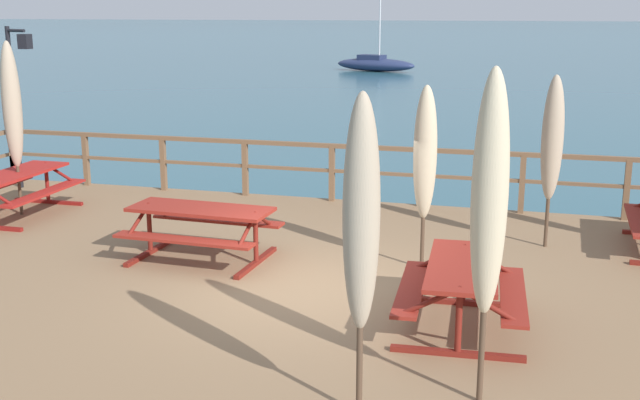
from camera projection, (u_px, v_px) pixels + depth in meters
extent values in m
plane|color=#2D5B6B|center=(305.00, 337.00, 10.41)|extent=(600.00, 600.00, 0.00)
cube|color=#846647|center=(305.00, 313.00, 10.33)|extent=(15.88, 9.74, 0.70)
cube|color=brown|center=(378.00, 148.00, 14.43)|extent=(15.58, 0.09, 0.08)
cube|color=brown|center=(377.00, 173.00, 14.54)|extent=(15.58, 0.07, 0.06)
cube|color=brown|center=(13.00, 156.00, 16.55)|extent=(0.10, 0.10, 1.05)
cube|color=brown|center=(86.00, 160.00, 16.11)|extent=(0.10, 0.10, 1.05)
cube|color=brown|center=(163.00, 164.00, 15.66)|extent=(0.10, 0.10, 1.05)
cube|color=brown|center=(245.00, 169.00, 15.22)|extent=(0.10, 0.10, 1.05)
cube|color=brown|center=(332.00, 173.00, 14.77)|extent=(0.10, 0.10, 1.05)
cube|color=brown|center=(424.00, 179.00, 14.33)|extent=(0.10, 0.10, 1.05)
cube|color=brown|center=(522.00, 184.00, 13.88)|extent=(0.10, 0.10, 1.05)
cube|color=brown|center=(627.00, 190.00, 13.43)|extent=(0.10, 0.10, 1.05)
cube|color=brown|center=(13.00, 156.00, 16.55)|extent=(0.10, 0.10, 1.05)
cube|color=maroon|center=(638.00, 220.00, 11.81)|extent=(0.34, 2.02, 0.04)
cube|color=maroon|center=(15.00, 174.00, 13.67)|extent=(0.78, 2.18, 0.05)
cube|color=maroon|center=(45.00, 193.00, 13.60)|extent=(0.30, 2.18, 0.04)
cube|color=maroon|center=(49.00, 202.00, 14.69)|extent=(1.40, 0.09, 0.06)
cylinder|color=maroon|center=(47.00, 184.00, 14.61)|extent=(0.07, 0.07, 0.74)
cylinder|color=maroon|center=(60.00, 173.00, 14.49)|extent=(0.63, 0.06, 0.37)
cylinder|color=maroon|center=(33.00, 171.00, 14.63)|extent=(0.63, 0.06, 0.37)
cube|color=maroon|center=(201.00, 209.00, 11.25)|extent=(2.08, 0.85, 0.05)
cube|color=maroon|center=(183.00, 240.00, 10.81)|extent=(2.06, 0.37, 0.04)
cube|color=maroon|center=(218.00, 220.00, 11.84)|extent=(2.06, 0.37, 0.04)
cube|color=maroon|center=(151.00, 251.00, 11.67)|extent=(0.14, 1.40, 0.06)
cylinder|color=maroon|center=(150.00, 229.00, 11.59)|extent=(0.07, 0.07, 0.74)
cylinder|color=maroon|center=(139.00, 220.00, 11.28)|extent=(0.08, 0.63, 0.37)
cylinder|color=maroon|center=(158.00, 210.00, 11.80)|extent=(0.08, 0.63, 0.37)
cube|color=maroon|center=(256.00, 262.00, 11.17)|extent=(0.14, 1.40, 0.06)
cylinder|color=maroon|center=(256.00, 239.00, 11.09)|extent=(0.07, 0.07, 0.74)
cylinder|color=maroon|center=(248.00, 229.00, 10.78)|extent=(0.08, 0.63, 0.37)
cylinder|color=maroon|center=(263.00, 219.00, 11.30)|extent=(0.08, 0.63, 0.37)
cube|color=maroon|center=(463.00, 266.00, 8.76)|extent=(0.87, 1.91, 0.05)
cube|color=maroon|center=(513.00, 295.00, 8.72)|extent=(0.39, 1.88, 0.04)
cube|color=maroon|center=(412.00, 288.00, 8.95)|extent=(0.39, 1.88, 0.04)
cube|color=maroon|center=(457.00, 353.00, 8.21)|extent=(1.40, 0.16, 0.06)
cylinder|color=maroon|center=(459.00, 323.00, 8.13)|extent=(0.07, 0.07, 0.74)
cylinder|color=maroon|center=(487.00, 305.00, 8.03)|extent=(0.63, 0.09, 0.37)
cylinder|color=maroon|center=(432.00, 301.00, 8.14)|extent=(0.63, 0.09, 0.37)
cube|color=maroon|center=(462.00, 302.00, 9.65)|extent=(1.40, 0.16, 0.06)
cylinder|color=maroon|center=(464.00, 276.00, 9.57)|extent=(0.07, 0.07, 0.74)
cylinder|color=maroon|center=(488.00, 260.00, 9.46)|extent=(0.63, 0.09, 0.37)
cylinder|color=maroon|center=(441.00, 257.00, 9.57)|extent=(0.63, 0.09, 0.37)
cylinder|color=#4C3828|center=(15.00, 134.00, 13.56)|extent=(0.06, 0.06, 2.85)
ellipsoid|color=tan|center=(12.00, 105.00, 13.44)|extent=(0.32, 0.32, 2.17)
cylinder|color=#685B4C|center=(13.00, 115.00, 13.48)|extent=(0.21, 0.21, 0.05)
cone|color=#4C3828|center=(6.00, 46.00, 13.21)|extent=(0.10, 0.10, 0.14)
cylinder|color=#4C3828|center=(424.00, 184.00, 10.75)|extent=(0.06, 0.06, 2.41)
ellipsoid|color=#CCB793|center=(425.00, 153.00, 10.65)|extent=(0.32, 0.32, 1.83)
cylinder|color=#7A6E58|center=(425.00, 163.00, 10.68)|extent=(0.21, 0.21, 0.05)
cone|color=#4C3828|center=(427.00, 90.00, 10.45)|extent=(0.10, 0.10, 0.14)
cylinder|color=#4C3828|center=(550.00, 167.00, 11.74)|extent=(0.06, 0.06, 2.46)
ellipsoid|color=tan|center=(552.00, 138.00, 11.64)|extent=(0.32, 0.32, 1.87)
cylinder|color=#685B4C|center=(552.00, 148.00, 11.67)|extent=(0.21, 0.21, 0.05)
cone|color=#4C3828|center=(557.00, 79.00, 11.43)|extent=(0.10, 0.10, 0.14)
cylinder|color=#4C3828|center=(361.00, 269.00, 6.74)|extent=(0.06, 0.06, 2.72)
ellipsoid|color=tan|center=(361.00, 214.00, 6.62)|extent=(0.32, 0.32, 2.07)
cylinder|color=#685B4C|center=(361.00, 232.00, 6.66)|extent=(0.21, 0.21, 0.05)
cone|color=#4C3828|center=(363.00, 101.00, 6.40)|extent=(0.10, 0.10, 0.14)
cylinder|color=#4C3828|center=(487.00, 251.00, 6.94)|extent=(0.06, 0.06, 2.90)
ellipsoid|color=#CCB793|center=(490.00, 194.00, 6.82)|extent=(0.32, 0.32, 2.20)
cylinder|color=#7A6E58|center=(489.00, 213.00, 6.85)|extent=(0.21, 0.21, 0.05)
cone|color=#4C3828|center=(496.00, 77.00, 6.58)|extent=(0.10, 0.10, 0.14)
cylinder|color=black|center=(14.00, 109.00, 15.64)|extent=(0.09, 0.09, 3.20)
cylinder|color=black|center=(16.00, 31.00, 15.13)|extent=(0.54, 0.25, 0.06)
cube|color=black|center=(25.00, 41.00, 15.02)|extent=(0.20, 0.20, 0.28)
sphere|color=#F4E08C|center=(25.00, 41.00, 15.02)|extent=(0.14, 0.14, 0.14)
ellipsoid|color=navy|center=(375.00, 65.00, 55.02)|extent=(6.23, 3.35, 0.90)
cube|color=#202949|center=(372.00, 57.00, 55.06)|extent=(2.04, 1.57, 0.36)
cylinder|color=silver|center=(380.00, 9.00, 53.98)|extent=(0.10, 0.10, 7.00)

